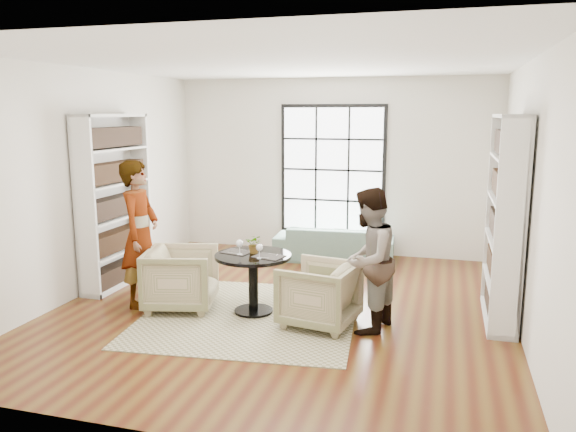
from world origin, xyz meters
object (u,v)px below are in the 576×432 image
(armchair_left, at_px, (181,278))
(person_left, at_px, (140,234))
(pedestal_table, at_px, (253,271))
(wine_glass_left, at_px, (240,244))
(wine_glass_right, at_px, (259,248))
(sofa, at_px, (334,243))
(armchair_right, at_px, (319,294))
(flower_centerpiece, at_px, (255,244))
(person_right, at_px, (368,261))

(armchair_left, height_order, person_left, person_left)
(pedestal_table, relative_size, wine_glass_left, 4.89)
(wine_glass_left, xyz_separation_m, wine_glass_right, (0.28, -0.09, -0.01))
(pedestal_table, relative_size, person_left, 0.50)
(armchair_left, relative_size, person_left, 0.46)
(wine_glass_left, bearing_deg, sofa, 78.03)
(pedestal_table, bearing_deg, armchair_right, -11.28)
(pedestal_table, xyz_separation_m, person_left, (-1.47, -0.08, 0.39))
(person_left, height_order, wine_glass_left, person_left)
(person_left, xyz_separation_m, wine_glass_right, (1.61, -0.07, -0.06))
(armchair_right, relative_size, wine_glass_right, 4.68)
(wine_glass_left, relative_size, flower_centerpiece, 0.81)
(pedestal_table, bearing_deg, person_left, -176.77)
(wine_glass_right, bearing_deg, armchair_right, -1.16)
(armchair_left, bearing_deg, flower_centerpiece, -95.50)
(sofa, distance_m, wine_glass_right, 2.98)
(armchair_left, distance_m, person_right, 2.37)
(wine_glass_left, distance_m, wine_glass_right, 0.30)
(person_left, distance_m, wine_glass_right, 1.61)
(pedestal_table, relative_size, armchair_right, 1.13)
(sofa, xyz_separation_m, wine_glass_right, (-0.32, -2.91, 0.58))
(armchair_left, bearing_deg, person_left, 75.87)
(armchair_left, bearing_deg, pedestal_table, -98.99)
(sofa, height_order, wine_glass_right, wine_glass_right)
(pedestal_table, relative_size, armchair_left, 1.09)
(armchair_left, xyz_separation_m, flower_centerpiece, (0.92, 0.14, 0.47))
(person_right, bearing_deg, armchair_left, -77.99)
(armchair_left, height_order, wine_glass_right, wine_glass_right)
(wine_glass_right, bearing_deg, person_right, -0.66)
(sofa, distance_m, person_left, 3.49)
(sofa, relative_size, wine_glass_right, 11.19)
(person_left, relative_size, person_right, 1.14)
(wine_glass_left, height_order, wine_glass_right, wine_glass_left)
(person_right, distance_m, wine_glass_right, 1.27)
(person_left, bearing_deg, flower_centerpiece, -91.32)
(pedestal_table, relative_size, person_right, 0.57)
(sofa, xyz_separation_m, armchair_left, (-1.37, -2.84, 0.10))
(armchair_right, bearing_deg, wine_glass_left, -86.05)
(sofa, bearing_deg, person_right, 103.88)
(pedestal_table, height_order, armchair_left, armchair_left)
(armchair_right, height_order, person_right, person_right)
(sofa, xyz_separation_m, person_right, (0.95, -2.93, 0.52))
(armchair_right, bearing_deg, flower_centerpiece, -95.01)
(person_left, bearing_deg, pedestal_table, -93.53)
(person_left, distance_m, flower_centerpiece, 1.48)
(person_left, xyz_separation_m, person_right, (2.88, -0.09, -0.11))
(person_right, height_order, wine_glass_right, person_right)
(wine_glass_left, distance_m, flower_centerpiece, 0.19)
(person_left, bearing_deg, sofa, -40.88)
(wine_glass_left, bearing_deg, pedestal_table, 24.21)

